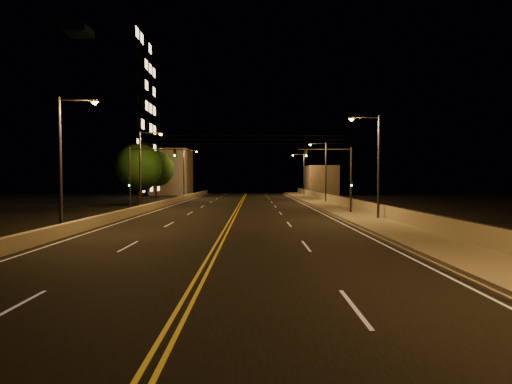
{
  "coord_description": "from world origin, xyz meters",
  "views": [
    {
      "loc": [
        1.84,
        -8.15,
        3.41
      ],
      "look_at": [
        2.0,
        18.0,
        2.5
      ],
      "focal_mm": 26.0,
      "sensor_mm": 36.0,
      "label": 1
    }
  ],
  "objects_px": {
    "streetlight_6": "(186,170)",
    "tree_2": "(156,169)",
    "building_tower": "(80,117)",
    "tree_0": "(139,167)",
    "streetlight_2": "(324,168)",
    "streetlight_3": "(303,171)",
    "streetlight_4": "(65,155)",
    "traffic_signal_left": "(140,173)",
    "tree_1": "(141,174)",
    "streetlight_1": "(375,160)",
    "streetlight_5": "(143,165)",
    "traffic_signal_right": "(341,173)"
  },
  "relations": [
    {
      "from": "traffic_signal_right",
      "to": "tree_0",
      "type": "distance_m",
      "value": 25.5
    },
    {
      "from": "traffic_signal_left",
      "to": "streetlight_2",
      "type": "bearing_deg",
      "value": 38.67
    },
    {
      "from": "tree_1",
      "to": "streetlight_6",
      "type": "bearing_deg",
      "value": 66.63
    },
    {
      "from": "streetlight_5",
      "to": "streetlight_4",
      "type": "bearing_deg",
      "value": -90.0
    },
    {
      "from": "building_tower",
      "to": "tree_0",
      "type": "distance_m",
      "value": 26.01
    },
    {
      "from": "traffic_signal_right",
      "to": "traffic_signal_left",
      "type": "distance_m",
      "value": 18.86
    },
    {
      "from": "streetlight_3",
      "to": "streetlight_4",
      "type": "height_order",
      "value": "same"
    },
    {
      "from": "streetlight_6",
      "to": "building_tower",
      "type": "bearing_deg",
      "value": 176.31
    },
    {
      "from": "traffic_signal_left",
      "to": "tree_2",
      "type": "distance_m",
      "value": 28.54
    },
    {
      "from": "traffic_signal_left",
      "to": "tree_0",
      "type": "xyz_separation_m",
      "value": [
        -3.76,
        11.73,
        0.92
      ]
    },
    {
      "from": "streetlight_6",
      "to": "traffic_signal_left",
      "type": "xyz_separation_m",
      "value": [
        1.07,
        -28.95,
        -0.9
      ]
    },
    {
      "from": "streetlight_1",
      "to": "building_tower",
      "type": "height_order",
      "value": "building_tower"
    },
    {
      "from": "streetlight_3",
      "to": "traffic_signal_right",
      "type": "xyz_separation_m",
      "value": [
        -1.47,
        -38.51,
        -0.9
      ]
    },
    {
      "from": "streetlight_4",
      "to": "tree_0",
      "type": "relative_size",
      "value": 1.08
    },
    {
      "from": "traffic_signal_left",
      "to": "building_tower",
      "type": "bearing_deg",
      "value": 123.06
    },
    {
      "from": "streetlight_1",
      "to": "tree_2",
      "type": "relative_size",
      "value": 1.03
    },
    {
      "from": "streetlight_3",
      "to": "streetlight_5",
      "type": "distance_m",
      "value": 40.18
    },
    {
      "from": "streetlight_1",
      "to": "tree_1",
      "type": "distance_m",
      "value": 35.26
    },
    {
      "from": "streetlight_1",
      "to": "traffic_signal_left",
      "type": "bearing_deg",
      "value": 165.25
    },
    {
      "from": "streetlight_4",
      "to": "streetlight_5",
      "type": "xyz_separation_m",
      "value": [
        0.0,
        16.22,
        0.0
      ]
    },
    {
      "from": "streetlight_1",
      "to": "tree_1",
      "type": "xyz_separation_m",
      "value": [
        -25.88,
        23.94,
        -0.74
      ]
    },
    {
      "from": "streetlight_2",
      "to": "building_tower",
      "type": "height_order",
      "value": "building_tower"
    },
    {
      "from": "streetlight_5",
      "to": "streetlight_6",
      "type": "distance_m",
      "value": 24.44
    },
    {
      "from": "streetlight_5",
      "to": "tree_1",
      "type": "bearing_deg",
      "value": 107.64
    },
    {
      "from": "streetlight_2",
      "to": "tree_0",
      "type": "distance_m",
      "value": 24.52
    },
    {
      "from": "streetlight_6",
      "to": "tree_1",
      "type": "bearing_deg",
      "value": -113.37
    },
    {
      "from": "streetlight_6",
      "to": "building_tower",
      "type": "distance_m",
      "value": 20.78
    },
    {
      "from": "streetlight_5",
      "to": "streetlight_3",
      "type": "bearing_deg",
      "value": 57.8
    },
    {
      "from": "traffic_signal_right",
      "to": "streetlight_2",
      "type": "bearing_deg",
      "value": 84.83
    },
    {
      "from": "traffic_signal_right",
      "to": "streetlight_5",
      "type": "bearing_deg",
      "value": 167.26
    },
    {
      "from": "streetlight_3",
      "to": "building_tower",
      "type": "bearing_deg",
      "value": -168.18
    },
    {
      "from": "traffic_signal_left",
      "to": "building_tower",
      "type": "height_order",
      "value": "building_tower"
    },
    {
      "from": "streetlight_2",
      "to": "streetlight_3",
      "type": "distance_m",
      "value": 22.23
    },
    {
      "from": "traffic_signal_right",
      "to": "tree_0",
      "type": "height_order",
      "value": "tree_0"
    },
    {
      "from": "streetlight_6",
      "to": "tree_2",
      "type": "distance_m",
      "value": 4.94
    },
    {
      "from": "tree_0",
      "to": "streetlight_3",
      "type": "bearing_deg",
      "value": 48.01
    },
    {
      "from": "streetlight_6",
      "to": "building_tower",
      "type": "height_order",
      "value": "building_tower"
    },
    {
      "from": "streetlight_3",
      "to": "tree_2",
      "type": "bearing_deg",
      "value": -157.98
    },
    {
      "from": "streetlight_3",
      "to": "streetlight_6",
      "type": "distance_m",
      "value": 23.44
    },
    {
      "from": "building_tower",
      "to": "tree_0",
      "type": "xyz_separation_m",
      "value": [
        15.86,
        -18.41,
        -9.28
      ]
    },
    {
      "from": "tree_2",
      "to": "streetlight_2",
      "type": "bearing_deg",
      "value": -23.9
    },
    {
      "from": "streetlight_3",
      "to": "traffic_signal_left",
      "type": "height_order",
      "value": "streetlight_3"
    },
    {
      "from": "building_tower",
      "to": "tree_2",
      "type": "height_order",
      "value": "building_tower"
    },
    {
      "from": "streetlight_3",
      "to": "streetlight_5",
      "type": "height_order",
      "value": "same"
    },
    {
      "from": "traffic_signal_right",
      "to": "tree_1",
      "type": "relative_size",
      "value": 0.96
    },
    {
      "from": "tree_1",
      "to": "tree_0",
      "type": "bearing_deg",
      "value": -75.39
    },
    {
      "from": "tree_0",
      "to": "tree_2",
      "type": "distance_m",
      "value": 16.31
    },
    {
      "from": "tree_0",
      "to": "tree_1",
      "type": "xyz_separation_m",
      "value": [
        -1.79,
        6.85,
        -0.75
      ]
    },
    {
      "from": "streetlight_5",
      "to": "building_tower",
      "type": "distance_m",
      "value": 32.98
    },
    {
      "from": "streetlight_1",
      "to": "streetlight_6",
      "type": "height_order",
      "value": "same"
    }
  ]
}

